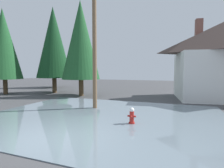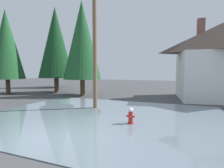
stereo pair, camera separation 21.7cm
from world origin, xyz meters
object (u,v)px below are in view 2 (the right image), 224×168
at_px(utility_pole, 95,45).
at_px(pine_tree_far_center, 6,44).
at_px(fire_hydrant, 131,116).
at_px(pine_tree_short_left, 82,40).
at_px(pine_tree_tall_left, 55,43).
at_px(pine_tree_mid_left, 56,49).

height_order(utility_pole, pine_tree_far_center, pine_tree_far_center).
height_order(fire_hydrant, pine_tree_short_left, pine_tree_short_left).
xyz_separation_m(pine_tree_tall_left, pine_tree_short_left, (4.09, -1.12, -0.13)).
bearing_deg(fire_hydrant, pine_tree_mid_left, 137.74).
height_order(fire_hydrant, pine_tree_far_center, pine_tree_far_center).
distance_m(pine_tree_mid_left, pine_tree_far_center, 7.89).
relative_size(utility_pole, pine_tree_short_left, 0.86).
relative_size(pine_tree_tall_left, pine_tree_short_left, 1.02).
distance_m(utility_pole, pine_tree_tall_left, 10.06).
relative_size(fire_hydrant, pine_tree_short_left, 0.09).
height_order(fire_hydrant, pine_tree_mid_left, pine_tree_mid_left).
bearing_deg(pine_tree_far_center, pine_tree_tall_left, 33.24).
bearing_deg(fire_hydrant, pine_tree_tall_left, 142.36).
bearing_deg(pine_tree_mid_left, utility_pole, -43.00).
height_order(pine_tree_mid_left, pine_tree_short_left, pine_tree_mid_left).
bearing_deg(pine_tree_short_left, pine_tree_tall_left, 164.67).
height_order(pine_tree_tall_left, pine_tree_short_left, pine_tree_tall_left).
height_order(pine_tree_mid_left, pine_tree_far_center, pine_tree_mid_left).
bearing_deg(utility_pole, fire_hydrant, -39.32).
distance_m(pine_tree_short_left, pine_tree_far_center, 8.46).
distance_m(utility_pole, pine_tree_far_center, 12.63).
bearing_deg(pine_tree_short_left, utility_pole, -51.51).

